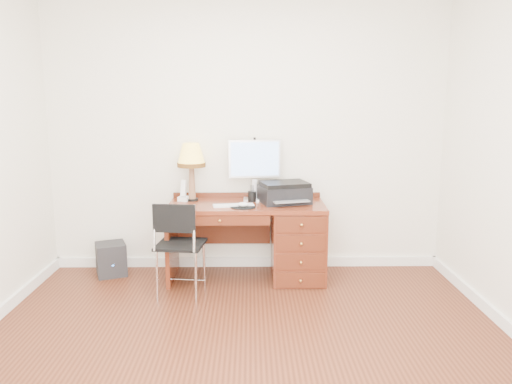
{
  "coord_description": "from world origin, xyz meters",
  "views": [
    {
      "loc": [
        0.04,
        -3.3,
        1.75
      ],
      "look_at": [
        0.09,
        1.2,
        0.9
      ],
      "focal_mm": 35.0,
      "sensor_mm": 36.0,
      "label": 1
    }
  ],
  "objects_px": {
    "monitor": "(255,162)",
    "leg_lamp": "(191,159)",
    "desk": "(280,237)",
    "printer": "(284,192)",
    "equipment_box": "(111,259)",
    "chair": "(179,239)",
    "phone": "(184,195)"
  },
  "relations": [
    {
      "from": "monitor",
      "to": "leg_lamp",
      "type": "bearing_deg",
      "value": 176.96
    },
    {
      "from": "monitor",
      "to": "phone",
      "type": "xyz_separation_m",
      "value": [
        -0.71,
        -0.06,
        -0.31
      ]
    },
    {
      "from": "desk",
      "to": "equipment_box",
      "type": "relative_size",
      "value": 4.61
    },
    {
      "from": "desk",
      "to": "printer",
      "type": "relative_size",
      "value": 2.83
    },
    {
      "from": "printer",
      "to": "phone",
      "type": "bearing_deg",
      "value": 160.32
    },
    {
      "from": "desk",
      "to": "equipment_box",
      "type": "distance_m",
      "value": 1.71
    },
    {
      "from": "chair",
      "to": "desk",
      "type": "bearing_deg",
      "value": 33.57
    },
    {
      "from": "desk",
      "to": "equipment_box",
      "type": "height_order",
      "value": "desk"
    },
    {
      "from": "desk",
      "to": "phone",
      "type": "bearing_deg",
      "value": 171.85
    },
    {
      "from": "desk",
      "to": "monitor",
      "type": "height_order",
      "value": "monitor"
    },
    {
      "from": "phone",
      "to": "chair",
      "type": "height_order",
      "value": "phone"
    },
    {
      "from": "equipment_box",
      "to": "leg_lamp",
      "type": "bearing_deg",
      "value": -18.08
    },
    {
      "from": "leg_lamp",
      "to": "printer",
      "type": "bearing_deg",
      "value": -6.36
    },
    {
      "from": "desk",
      "to": "equipment_box",
      "type": "bearing_deg",
      "value": 176.74
    },
    {
      "from": "printer",
      "to": "equipment_box",
      "type": "distance_m",
      "value": 1.86
    },
    {
      "from": "leg_lamp",
      "to": "equipment_box",
      "type": "height_order",
      "value": "leg_lamp"
    },
    {
      "from": "printer",
      "to": "phone",
      "type": "xyz_separation_m",
      "value": [
        -0.99,
        0.09,
        -0.04
      ]
    },
    {
      "from": "printer",
      "to": "chair",
      "type": "distance_m",
      "value": 1.13
    },
    {
      "from": "printer",
      "to": "leg_lamp",
      "type": "relative_size",
      "value": 0.93
    },
    {
      "from": "desk",
      "to": "printer",
      "type": "bearing_deg",
      "value": 45.77
    },
    {
      "from": "chair",
      "to": "monitor",
      "type": "bearing_deg",
      "value": 51.08
    },
    {
      "from": "monitor",
      "to": "leg_lamp",
      "type": "xyz_separation_m",
      "value": [
        -0.62,
        -0.05,
        0.04
      ]
    },
    {
      "from": "phone",
      "to": "printer",
      "type": "bearing_deg",
      "value": 9.17
    },
    {
      "from": "monitor",
      "to": "printer",
      "type": "xyz_separation_m",
      "value": [
        0.28,
        -0.15,
        -0.28
      ]
    },
    {
      "from": "leg_lamp",
      "to": "chair",
      "type": "distance_m",
      "value": 0.89
    },
    {
      "from": "printer",
      "to": "phone",
      "type": "distance_m",
      "value": 1.0
    },
    {
      "from": "monitor",
      "to": "chair",
      "type": "height_order",
      "value": "monitor"
    },
    {
      "from": "desk",
      "to": "monitor",
      "type": "distance_m",
      "value": 0.78
    },
    {
      "from": "desk",
      "to": "printer",
      "type": "height_order",
      "value": "printer"
    },
    {
      "from": "desk",
      "to": "phone",
      "type": "height_order",
      "value": "phone"
    },
    {
      "from": "desk",
      "to": "monitor",
      "type": "bearing_deg",
      "value": 140.37
    },
    {
      "from": "phone",
      "to": "leg_lamp",
      "type": "bearing_deg",
      "value": 23.56
    }
  ]
}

